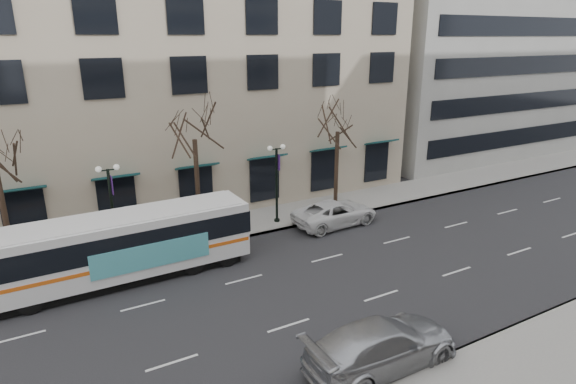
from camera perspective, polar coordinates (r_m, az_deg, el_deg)
ground at (r=22.80m, az=-2.81°, el=-12.72°), size 160.00×160.00×0.00m
sidewalk_far at (r=32.04m, az=-1.99°, el=-3.13°), size 80.00×4.00×0.15m
building_hotel at (r=39.16m, az=-20.48°, el=17.50°), size 40.00×20.00×24.00m
tree_far_mid at (r=28.17m, az=-11.12°, el=8.02°), size 3.60×3.60×8.55m
tree_far_right at (r=32.71m, az=5.95°, el=8.76°), size 3.60×3.60×8.06m
lamp_post_left at (r=27.48m, az=-20.11°, el=-1.57°), size 1.22×0.45×5.21m
lamp_post_right at (r=30.44m, az=-1.34°, el=1.43°), size 1.22×0.45×5.21m
city_bus at (r=25.13m, az=-18.73°, el=-5.93°), size 12.52×2.86×3.39m
silver_car at (r=18.78m, az=11.09°, el=-17.32°), size 6.13×2.49×1.78m
white_pickup at (r=31.08m, az=5.61°, el=-2.49°), size 5.79×2.87×1.58m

